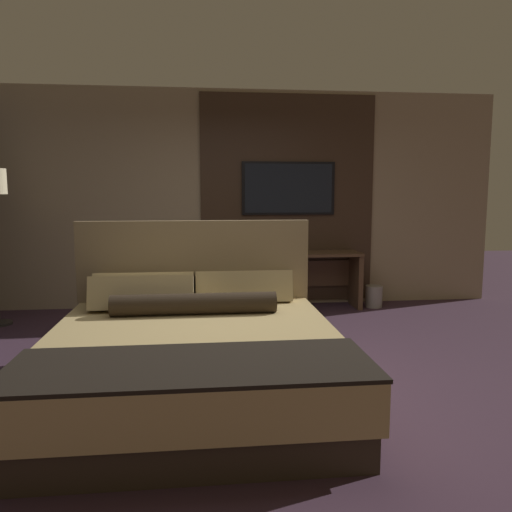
# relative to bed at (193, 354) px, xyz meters

# --- Properties ---
(ground_plane) EXTENTS (16.00, 16.00, 0.00)m
(ground_plane) POSITION_rel_bed_xyz_m (0.41, 0.39, -0.32)
(ground_plane) COLOR #3D2838
(wall_back_tv_panel) EXTENTS (7.20, 0.09, 2.80)m
(wall_back_tv_panel) POSITION_rel_bed_xyz_m (0.51, 2.99, 1.08)
(wall_back_tv_panel) COLOR tan
(wall_back_tv_panel) RESTS_ON ground_plane
(bed) EXTENTS (2.09, 2.20, 1.24)m
(bed) POSITION_rel_bed_xyz_m (0.00, 0.00, 0.00)
(bed) COLOR #33281E
(bed) RESTS_ON ground_plane
(desk) EXTENTS (1.78, 0.49, 0.73)m
(desk) POSITION_rel_bed_xyz_m (1.21, 2.72, 0.18)
(desk) COLOR brown
(desk) RESTS_ON ground_plane
(tv) EXTENTS (1.22, 0.04, 0.69)m
(tv) POSITION_rel_bed_xyz_m (1.21, 2.91, 1.23)
(tv) COLOR black
(desk_chair) EXTENTS (0.51, 0.50, 0.88)m
(desk_chair) POSITION_rel_bed_xyz_m (0.88, 2.12, 0.21)
(desk_chair) COLOR #38333D
(desk_chair) RESTS_ON ground_plane
(vase_tall) EXTENTS (0.09, 0.09, 0.34)m
(vase_tall) POSITION_rel_bed_xyz_m (0.47, 2.72, 0.58)
(vase_tall) COLOR silver
(vase_tall) RESTS_ON desk
(book) EXTENTS (0.26, 0.22, 0.03)m
(book) POSITION_rel_bed_xyz_m (0.95, 2.66, 0.42)
(book) COLOR maroon
(book) RESTS_ON desk
(waste_bin) EXTENTS (0.22, 0.22, 0.28)m
(waste_bin) POSITION_rel_bed_xyz_m (2.31, 2.63, -0.18)
(waste_bin) COLOR gray
(waste_bin) RESTS_ON ground_plane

